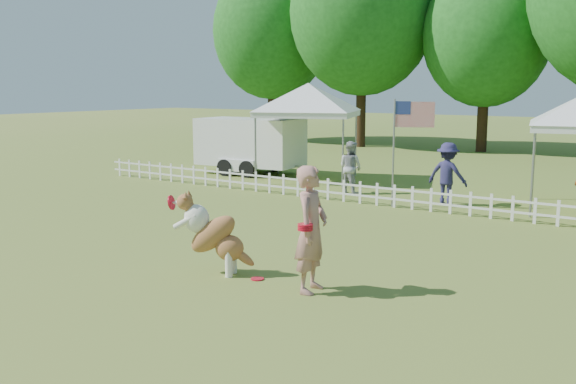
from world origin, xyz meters
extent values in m
plane|color=#486520|center=(0.00, 0.00, 0.00)|extent=(120.00, 120.00, 0.00)
imported|color=#AE7468|center=(1.66, -0.01, 0.97)|extent=(0.59, 0.78, 1.94)
cylinder|color=red|center=(0.61, 0.00, 0.01)|extent=(0.28, 0.28, 0.02)
imported|color=#A0A1A5|center=(-2.30, 8.36, 0.77)|extent=(0.85, 0.73, 1.53)
imported|color=#26234B|center=(0.72, 8.14, 0.83)|extent=(1.11, 0.69, 1.65)
camera|label=1|loc=(6.73, -8.02, 3.11)|focal=40.00mm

